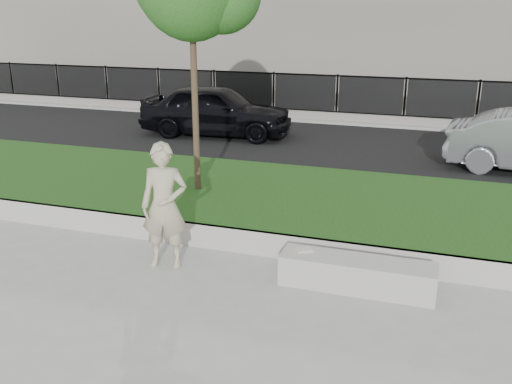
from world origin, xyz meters
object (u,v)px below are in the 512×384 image
(man, at_px, (164,206))
(car_dark, at_px, (216,110))
(book, at_px, (304,250))
(stone_bench, at_px, (357,274))

(man, distance_m, car_dark, 8.93)
(man, relative_size, book, 8.38)
(stone_bench, distance_m, car_dark, 10.05)
(stone_bench, xyz_separation_m, car_dark, (-5.52, 8.37, 0.59))
(man, height_order, book, man)
(stone_bench, xyz_separation_m, man, (-2.86, -0.15, 0.74))
(stone_bench, distance_m, man, 2.96)
(stone_bench, relative_size, car_dark, 0.48)
(man, bearing_deg, stone_bench, -10.50)
(stone_bench, relative_size, man, 1.12)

